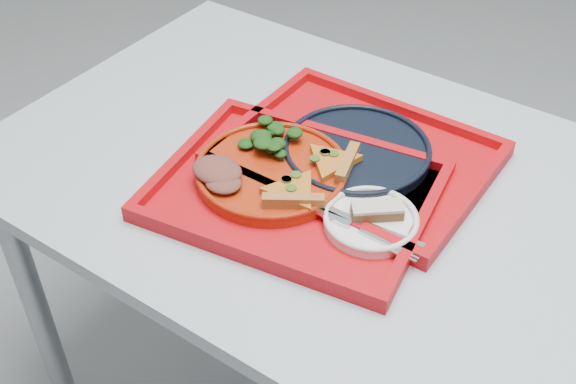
# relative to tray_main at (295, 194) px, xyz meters

# --- Properties ---
(table) EXTENTS (1.60, 0.80, 0.75)m
(table) POSITION_rel_tray_main_xyz_m (0.21, 0.08, -0.08)
(table) COLOR #A2ACB5
(table) RESTS_ON ground
(tray_main) EXTENTS (0.50, 0.42, 0.01)m
(tray_main) POSITION_rel_tray_main_xyz_m (0.00, 0.00, 0.00)
(tray_main) COLOR #B70910
(tray_main) RESTS_ON table
(tray_far) EXTENTS (0.45, 0.35, 0.01)m
(tray_far) POSITION_rel_tray_main_xyz_m (0.03, 0.14, 0.00)
(tray_far) COLOR #B70910
(tray_far) RESTS_ON table
(dinner_plate) EXTENTS (0.26, 0.26, 0.02)m
(dinner_plate) POSITION_rel_tray_main_xyz_m (-0.05, 0.01, 0.02)
(dinner_plate) COLOR #A0240A
(dinner_plate) RESTS_ON tray_main
(side_plate) EXTENTS (0.15, 0.15, 0.01)m
(side_plate) POSITION_rel_tray_main_xyz_m (0.14, 0.00, 0.01)
(side_plate) COLOR white
(side_plate) RESTS_ON tray_main
(navy_plate) EXTENTS (0.26, 0.26, 0.02)m
(navy_plate) POSITION_rel_tray_main_xyz_m (0.03, 0.14, 0.01)
(navy_plate) COLOR black
(navy_plate) RESTS_ON tray_far
(pizza_slice_a) EXTENTS (0.14, 0.15, 0.02)m
(pizza_slice_a) POSITION_rel_tray_main_xyz_m (0.01, -0.02, 0.03)
(pizza_slice_a) COLOR gold
(pizza_slice_a) RESTS_ON dinner_plate
(pizza_slice_b) EXTENTS (0.13, 0.12, 0.02)m
(pizza_slice_b) POSITION_rel_tray_main_xyz_m (0.02, 0.08, 0.03)
(pizza_slice_b) COLOR gold
(pizza_slice_b) RESTS_ON dinner_plate
(salad_heap) EXTENTS (0.09, 0.08, 0.04)m
(salad_heap) POSITION_rel_tray_main_xyz_m (-0.09, 0.07, 0.04)
(salad_heap) COLOR black
(salad_heap) RESTS_ON dinner_plate
(meat_portion) EXTENTS (0.09, 0.07, 0.03)m
(meat_portion) POSITION_rel_tray_main_xyz_m (-0.12, -0.06, 0.04)
(meat_portion) COLOR brown
(meat_portion) RESTS_ON dinner_plate
(dessert_bar) EXTENTS (0.08, 0.08, 0.02)m
(dessert_bar) POSITION_rel_tray_main_xyz_m (0.15, 0.01, 0.03)
(dessert_bar) COLOR #53361B
(dessert_bar) RESTS_ON side_plate
(knife) EXTENTS (0.19, 0.03, 0.01)m
(knife) POSITION_rel_tray_main_xyz_m (0.16, -0.02, 0.02)
(knife) COLOR silver
(knife) RESTS_ON side_plate
(fork) EXTENTS (0.19, 0.03, 0.01)m
(fork) POSITION_rel_tray_main_xyz_m (0.14, -0.03, 0.02)
(fork) COLOR silver
(fork) RESTS_ON side_plate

